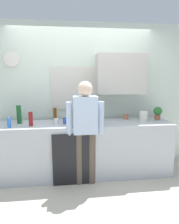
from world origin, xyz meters
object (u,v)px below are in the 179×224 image
object	(u,v)px
bottle_green_wine	(19,114)
cup_terracotta_mug	(126,117)
bottle_red_vinegar	(31,119)
person_at_sink	(85,125)
potted_plant	(158,112)
cup_blue_mug	(65,121)
cup_white_mug	(56,122)
dish_soap	(9,122)
bottle_amber_beer	(55,114)
storage_canister	(143,116)
coffee_maker	(88,115)

from	to	relation	value
bottle_green_wine	cup_terracotta_mug	size ratio (longest dim) A/B	3.26
bottle_red_vinegar	person_at_sink	xyz separation A→B (m)	(0.83, -0.19, -0.07)
potted_plant	cup_blue_mug	bearing A→B (deg)	-175.53
bottle_red_vinegar	bottle_green_wine	distance (m)	0.29
bottle_red_vinegar	cup_white_mug	xyz separation A→B (m)	(0.39, 0.04, -0.06)
cup_terracotta_mug	bottle_green_wine	bearing A→B (deg)	-176.79
bottle_red_vinegar	cup_blue_mug	size ratio (longest dim) A/B	2.20
cup_blue_mug	person_at_sink	distance (m)	0.40
cup_terracotta_mug	dish_soap	xyz separation A→B (m)	(-1.92, -0.36, 0.03)
bottle_red_vinegar	potted_plant	distance (m)	2.18
bottle_red_vinegar	cup_terracotta_mug	distance (m)	1.64
potted_plant	dish_soap	size ratio (longest dim) A/B	1.28
cup_blue_mug	cup_terracotta_mug	size ratio (longest dim) A/B	1.09
bottle_red_vinegar	bottle_amber_beer	world-z (taller)	bottle_amber_beer
bottle_red_vinegar	cup_blue_mug	world-z (taller)	bottle_red_vinegar
cup_blue_mug	dish_soap	xyz separation A→B (m)	(-0.84, -0.14, 0.03)
cup_blue_mug	cup_terracotta_mug	distance (m)	1.10
potted_plant	dish_soap	xyz separation A→B (m)	(-2.47, -0.27, -0.05)
cup_blue_mug	cup_white_mug	xyz separation A→B (m)	(-0.15, -0.03, -0.00)
bottle_red_vinegar	bottle_green_wine	size ratio (longest dim) A/B	0.73
cup_white_mug	storage_canister	xyz separation A→B (m)	(1.48, 0.05, 0.04)
bottle_green_wine	storage_canister	distance (m)	2.08
bottle_green_wine	bottle_amber_beer	xyz separation A→B (m)	(0.57, 0.13, -0.03)
cup_terracotta_mug	storage_canister	distance (m)	0.32
storage_canister	person_at_sink	size ratio (longest dim) A/B	0.11
bottle_red_vinegar	person_at_sink	world-z (taller)	person_at_sink
coffee_maker	bottle_red_vinegar	bearing A→B (deg)	179.92
bottle_red_vinegar	bottle_green_wine	world-z (taller)	bottle_green_wine
bottle_green_wine	potted_plant	xyz separation A→B (m)	(2.39, 0.02, -0.02)
potted_plant	storage_canister	xyz separation A→B (m)	(-0.30, -0.10, -0.05)
bottle_green_wine	cup_blue_mug	world-z (taller)	bottle_green_wine
bottle_red_vinegar	cup_blue_mug	bearing A→B (deg)	7.58
bottle_amber_beer	dish_soap	xyz separation A→B (m)	(-0.66, -0.39, -0.04)
bottle_green_wine	cup_white_mug	size ratio (longest dim) A/B	3.16
storage_canister	bottle_red_vinegar	bearing A→B (deg)	-177.06
coffee_maker	bottle_amber_beer	xyz separation A→B (m)	(-0.54, 0.32, -0.03)
bottle_red_vinegar	cup_white_mug	world-z (taller)	bottle_red_vinegar
cup_white_mug	cup_blue_mug	bearing A→B (deg)	11.34
coffee_maker	dish_soap	world-z (taller)	coffee_maker
bottle_green_wine	dish_soap	xyz separation A→B (m)	(-0.09, -0.25, -0.07)
bottle_amber_beer	bottle_red_vinegar	bearing A→B (deg)	-138.05
cup_white_mug	potted_plant	size ratio (longest dim) A/B	0.41
coffee_maker	potted_plant	size ratio (longest dim) A/B	1.43
bottle_amber_beer	cup_blue_mug	world-z (taller)	bottle_amber_beer
storage_canister	dish_soap	bearing A→B (deg)	-175.63
bottle_green_wine	cup_white_mug	bearing A→B (deg)	-13.15
bottle_green_wine	dish_soap	world-z (taller)	bottle_green_wine
bottle_red_vinegar	potted_plant	xyz separation A→B (m)	(2.17, 0.20, 0.02)
person_at_sink	cup_blue_mug	bearing A→B (deg)	138.53
bottle_red_vinegar	storage_canister	size ratio (longest dim) A/B	1.29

